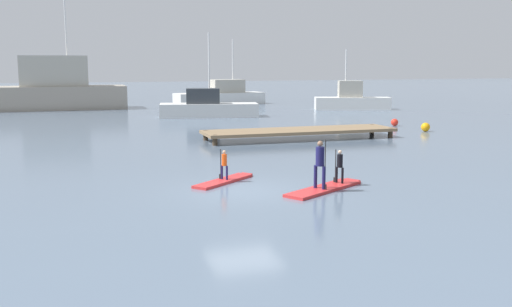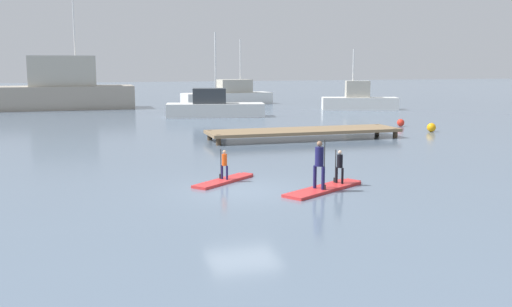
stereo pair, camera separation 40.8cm
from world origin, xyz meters
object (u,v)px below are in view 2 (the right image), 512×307
(paddleboard_near, at_px, (225,181))
(paddler_adult, at_px, (319,161))
(fishing_boat_white_large, at_px, (61,89))
(trawler_grey_distant, at_px, (229,96))
(paddler_child_front, at_px, (339,165))
(fishing_boat_green_midground, at_px, (214,107))
(mooring_buoy_far, at_px, (431,127))
(paddleboard_far, at_px, (325,189))
(mooring_buoy_mid, at_px, (401,123))
(motor_boat_small_navy, at_px, (359,100))
(paddler_child_solo, at_px, (224,163))

(paddleboard_near, relative_size, paddler_adult, 1.59)
(fishing_boat_white_large, distance_m, trawler_grey_distant, 17.15)
(paddler_child_front, xyz_separation_m, fishing_boat_green_midground, (1.70, 27.90, 0.04))
(mooring_buoy_far, bearing_deg, paddleboard_far, -134.13)
(fishing_boat_white_large, height_order, mooring_buoy_mid, fishing_boat_white_large)
(paddleboard_far, xyz_separation_m, fishing_boat_white_large, (-9.81, 40.43, 1.86))
(mooring_buoy_far, bearing_deg, fishing_boat_white_large, 131.36)
(fishing_boat_green_midground, xyz_separation_m, motor_boat_small_navy, (14.86, 3.28, 0.08))
(paddleboard_near, bearing_deg, motor_boat_small_navy, 55.23)
(paddler_child_solo, height_order, mooring_buoy_mid, paddler_child_solo)
(paddler_child_front, height_order, fishing_boat_white_large, fishing_boat_white_large)
(paddleboard_near, distance_m, motor_boat_small_navy, 35.69)
(paddleboard_far, height_order, mooring_buoy_far, mooring_buoy_far)
(paddleboard_far, relative_size, paddler_child_front, 2.95)
(paddler_adult, height_order, paddler_child_front, paddler_adult)
(fishing_boat_green_midground, xyz_separation_m, trawler_grey_distant, (4.74, 13.81, 0.11))
(paddler_child_solo, bearing_deg, paddleboard_far, -38.23)
(fishing_boat_green_midground, height_order, trawler_grey_distant, trawler_grey_distant)
(paddler_adult, xyz_separation_m, mooring_buoy_far, (13.81, 14.12, -0.77))
(paddler_adult, height_order, mooring_buoy_mid, paddler_adult)
(fishing_boat_green_midground, distance_m, mooring_buoy_mid, 15.45)
(paddler_child_solo, bearing_deg, fishing_boat_white_large, 100.12)
(paddleboard_far, relative_size, trawler_grey_distant, 0.36)
(paddleboard_near, bearing_deg, fishing_boat_white_large, 100.13)
(paddler_child_front, xyz_separation_m, trawler_grey_distant, (6.44, 41.72, 0.15))
(paddler_child_solo, height_order, mooring_buoy_far, paddler_child_solo)
(paddler_adult, distance_m, trawler_grey_distant, 43.04)
(paddleboard_near, bearing_deg, mooring_buoy_mid, 42.65)
(fishing_boat_green_midground, bearing_deg, paddler_adult, -95.54)
(paddleboard_far, xyz_separation_m, paddler_adult, (-0.29, -0.18, 1.00))
(paddler_child_solo, distance_m, mooring_buoy_far, 20.18)
(paddler_child_solo, relative_size, trawler_grey_distant, 0.11)
(mooring_buoy_mid, height_order, mooring_buoy_far, mooring_buoy_far)
(paddler_adult, xyz_separation_m, fishing_boat_green_midground, (2.77, 28.57, -0.24))
(motor_boat_small_navy, distance_m, mooring_buoy_mid, 14.76)
(paddler_adult, bearing_deg, paddler_child_solo, 136.79)
(fishing_boat_green_midground, bearing_deg, mooring_buoy_far, -52.62)
(paddleboard_near, height_order, fishing_boat_green_midground, fishing_boat_green_midground)
(paddleboard_far, height_order, motor_boat_small_navy, motor_boat_small_navy)
(paddler_child_front, height_order, trawler_grey_distant, trawler_grey_distant)
(paddler_child_front, bearing_deg, paddler_adult, -148.03)
(paddler_adult, relative_size, trawler_grey_distant, 0.18)
(paddleboard_far, distance_m, paddler_child_front, 1.17)
(trawler_grey_distant, bearing_deg, paddler_child_solo, -104.41)
(paddleboard_near, xyz_separation_m, motor_boat_small_navy, (20.35, 29.31, 0.84))
(paddleboard_far, height_order, paddler_adult, paddler_adult)
(paddler_child_solo, bearing_deg, paddleboard_near, -47.93)
(paddleboard_near, distance_m, paddler_child_front, 4.29)
(paddleboard_near, relative_size, paddleboard_far, 0.77)
(paddleboard_near, relative_size, mooring_buoy_mid, 5.38)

